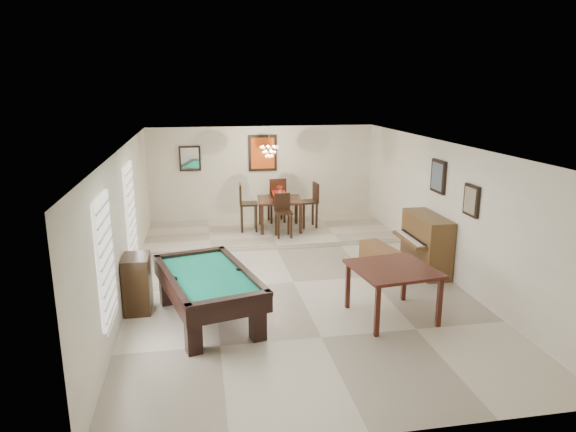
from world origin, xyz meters
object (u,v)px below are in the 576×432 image
object	(u,v)px
apothecary_chest	(137,283)
dining_chair_south	(284,216)
piano_bench	(380,259)
dining_table	(280,212)
square_table	(392,292)
flower_vase	(280,190)
dining_chair_east	(308,205)
pool_table	(208,298)
upright_piano	(420,244)
dining_chair_west	(249,207)
chandelier	(269,147)
dining_chair_north	(276,200)

from	to	relation	value
apothecary_chest	dining_chair_south	size ratio (longest dim) A/B	0.91
piano_bench	dining_table	distance (m)	3.47
piano_bench	square_table	bearing A→B (deg)	-104.56
flower_vase	dining_chair_east	size ratio (longest dim) A/B	0.20
pool_table	dining_chair_south	distance (m)	4.40
square_table	dining_table	size ratio (longest dim) A/B	1.13
dining_table	piano_bench	bearing A→B (deg)	-63.95
pool_table	dining_table	size ratio (longest dim) A/B	2.14
pool_table	dining_table	bearing A→B (deg)	53.46
pool_table	upright_piano	distance (m)	4.48
dining_chair_east	dining_table	bearing A→B (deg)	-90.80
piano_bench	dining_chair_west	size ratio (longest dim) A/B	0.85
chandelier	square_table	bearing A→B (deg)	-75.52
pool_table	dining_chair_north	distance (m)	5.74
piano_bench	flower_vase	size ratio (longest dim) A/B	4.38
apothecary_chest	dining_chair_south	xyz separation A→B (m)	(3.02, 3.39, 0.17)
square_table	dining_table	xyz separation A→B (m)	(-1.01, 5.07, 0.14)
upright_piano	pool_table	bearing A→B (deg)	-160.35
apothecary_chest	dining_chair_west	distance (m)	4.67
square_table	chandelier	bearing A→B (deg)	104.48
dining_chair_east	chandelier	size ratio (longest dim) A/B	1.90
dining_chair_west	pool_table	bearing A→B (deg)	169.31
flower_vase	dining_chair_east	world-z (taller)	dining_chair_east
piano_bench	dining_chair_north	size ratio (longest dim) A/B	0.84
piano_bench	dining_chair_west	world-z (taller)	dining_chair_west
apothecary_chest	upright_piano	bearing A→B (deg)	9.79
dining_chair_north	chandelier	size ratio (longest dim) A/B	1.98
dining_chair_west	upright_piano	bearing A→B (deg)	-132.68
pool_table	square_table	world-z (taller)	square_table
apothecary_chest	dining_table	distance (m)	5.11
dining_chair_north	dining_chair_west	xyz separation A→B (m)	(-0.81, -0.74, -0.00)
dining_chair_east	square_table	bearing A→B (deg)	-1.36
upright_piano	flower_vase	bearing A→B (deg)	126.16
upright_piano	dining_chair_east	xyz separation A→B (m)	(-1.58, 3.22, 0.11)
apothecary_chest	flower_vase	bearing A→B (deg)	53.43
square_table	dining_chair_north	distance (m)	5.87
pool_table	apothecary_chest	xyz separation A→B (m)	(-1.14, 0.58, 0.09)
square_table	chandelier	distance (m)	5.41
dining_chair_west	piano_bench	bearing A→B (deg)	-140.48
apothecary_chest	dining_table	xyz separation A→B (m)	(3.04, 4.10, 0.09)
pool_table	piano_bench	size ratio (longest dim) A/B	2.31
flower_vase	dining_chair_west	distance (m)	0.89
upright_piano	dining_table	size ratio (longest dim) A/B	1.28
piano_bench	dining_table	world-z (taller)	dining_table
dining_table	flower_vase	distance (m)	0.56
dining_chair_south	dining_chair_east	xyz separation A→B (m)	(0.77, 0.76, 0.05)
square_table	dining_chair_north	bearing A→B (deg)	99.65
pool_table	upright_piano	bearing A→B (deg)	5.19
dining_chair_south	dining_chair_east	world-z (taller)	dining_chair_east
upright_piano	dining_chair_west	distance (m)	4.43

